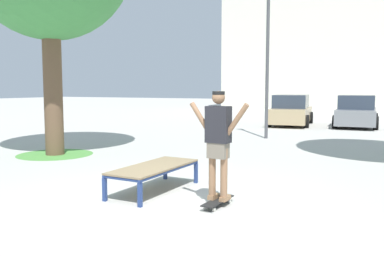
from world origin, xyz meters
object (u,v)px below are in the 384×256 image
skateboard (218,201)px  skater (218,138)px  car_grey (356,112)px  light_post (268,32)px  skate_box (154,168)px  car_tan (291,111)px

skateboard → skater: bearing=86.7°
skateboard → car_grey: car_grey is taller
skater → light_post: 9.34m
skateboard → skater: size_ratio=0.48×
skate_box → skateboard: (1.37, -0.34, -0.34)m
car_grey → light_post: 7.50m
car_tan → light_post: light_post is taller
skater → skateboard: bearing=-93.3°
skater → car_tan: (-2.23, 14.56, -0.38)m
skater → car_grey: 15.09m
skate_box → car_grey: size_ratio=0.45×
skate_box → car_grey: (2.12, 14.72, 0.28)m
skate_box → light_post: size_ratio=0.33×
skater → car_tan: 14.73m
skateboard → car_tan: bearing=98.7°
skateboard → light_post: size_ratio=0.14×
skate_box → car_tan: (-0.86, 14.22, 0.28)m
skater → car_tan: skater is taller
skateboard → skater: 0.99m
skate_box → car_grey: car_grey is taller
skater → car_tan: bearing=98.7°
skater → car_grey: bearing=87.1°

